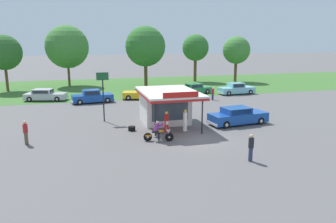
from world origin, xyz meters
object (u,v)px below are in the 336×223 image
parked_car_back_row_left (236,89)px  parked_car_back_row_far_left (142,94)px  gas_pump_offside (185,122)px  motorcycle_with_rider (158,133)px  featured_classic_sedan (238,116)px  bystander_strolling_foreground (213,93)px  parked_car_back_row_right (45,95)px  roadside_pole_sign (103,88)px  gas_pump_nearside (167,123)px  spare_tire_stack (132,129)px  parked_car_back_row_centre (193,89)px  bystander_standing_back_lot (26,132)px  bystander_chatting_near_pumps (251,147)px  parked_car_back_row_far_right (92,97)px

parked_car_back_row_left → parked_car_back_row_far_left: parked_car_back_row_left is taller
gas_pump_offside → motorcycle_with_rider: size_ratio=0.87×
featured_classic_sedan → bystander_strolling_foreground: 11.88m
parked_car_back_row_right → roadside_pole_sign: (6.39, -12.75, 2.46)m
gas_pump_nearside → spare_tire_stack: bearing=149.5°
bystander_strolling_foreground → parked_car_back_row_centre: bearing=97.3°
parked_car_back_row_right → bystander_standing_back_lot: (0.43, -18.18, 0.27)m
gas_pump_nearside → motorcycle_with_rider: (-1.15, -1.82, -0.19)m
bystander_standing_back_lot → roadside_pole_sign: 8.36m
gas_pump_offside → parked_car_back_row_centre: 19.55m
parked_car_back_row_centre → parked_car_back_row_right: bearing=-179.8°
parked_car_back_row_left → roadside_pole_sign: roadside_pole_sign is taller
bystander_chatting_near_pumps → parked_car_back_row_centre: bearing=78.3°
gas_pump_nearside → bystander_strolling_foreground: size_ratio=1.13×
bystander_strolling_foreground → roadside_pole_sign: 16.08m
bystander_standing_back_lot → parked_car_back_row_left: bearing=33.1°
featured_classic_sedan → parked_car_back_row_left: bearing=63.4°
parked_car_back_row_right → spare_tire_stack: parked_car_back_row_right is taller
parked_car_back_row_far_left → bystander_standing_back_lot: bystander_standing_back_lot is taller
parked_car_back_row_far_right → bystander_standing_back_lot: (-5.25, -15.19, 0.23)m
parked_car_back_row_far_left → roadside_pole_sign: size_ratio=1.13×
parked_car_back_row_centre → bystander_strolling_foreground: size_ratio=3.48×
motorcycle_with_rider → featured_classic_sedan: size_ratio=0.39×
parked_car_back_row_right → bystander_standing_back_lot: bystander_standing_back_lot is taller
bystander_strolling_foreground → gas_pump_offside: bearing=-121.6°
parked_car_back_row_right → bystander_chatting_near_pumps: (14.48, -25.43, 0.26)m
gas_pump_offside → parked_car_back_row_left: (12.95, 16.29, -0.16)m
parked_car_back_row_left → parked_car_back_row_far_right: size_ratio=1.03×
parked_car_back_row_left → bystander_standing_back_lot: (-25.09, -16.36, 0.23)m
roadside_pole_sign → gas_pump_nearside: bearing=-49.4°
gas_pump_offside → parked_car_back_row_far_right: 16.62m
parked_car_back_row_far_left → parked_car_back_row_right: size_ratio=0.94×
parked_car_back_row_centre → bystander_strolling_foreground: 5.39m
gas_pump_offside → parked_car_back_row_left: gas_pump_offside is taller
gas_pump_nearside → spare_tire_stack: 3.11m
gas_pump_offside → motorcycle_with_rider: (-2.72, -1.82, -0.23)m
parked_car_back_row_far_left → parked_car_back_row_right: bearing=169.9°
spare_tire_stack → parked_car_back_row_far_left: bearing=76.1°
bystander_standing_back_lot → parked_car_back_row_far_right: bearing=70.9°
parked_car_back_row_far_right → gas_pump_offside: bearing=-65.5°
featured_classic_sedan → bystander_chatting_near_pumps: 9.21m
gas_pump_offside → parked_car_back_row_far_left: gas_pump_offside is taller
gas_pump_offside → parked_car_back_row_right: 22.05m
gas_pump_nearside → gas_pump_offside: 1.57m
featured_classic_sedan → bystander_standing_back_lot: (-17.54, -1.28, 0.22)m
motorcycle_with_rider → parked_car_back_row_left: 23.95m
bystander_standing_back_lot → parked_car_back_row_far_left: bearing=54.3°
featured_classic_sedan → parked_car_back_row_left: size_ratio=1.06×
gas_pump_offside → parked_car_back_row_left: size_ratio=0.36×
bystander_standing_back_lot → roadside_pole_sign: size_ratio=0.39×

